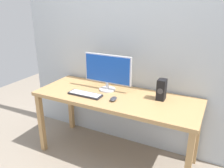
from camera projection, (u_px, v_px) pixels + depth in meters
ground_plane at (116, 155)px, 2.58m from camera, size 6.00×6.00×0.00m
wall_back at (132, 16)px, 2.36m from camera, size 2.77×0.04×3.00m
desk at (116, 102)px, 2.35m from camera, size 1.69×0.64×0.73m
monitor at (108, 71)px, 2.40m from camera, size 0.54×0.18×0.39m
keyboard_primary at (85, 94)px, 2.33m from camera, size 0.36×0.12×0.02m
mouse at (113, 99)px, 2.21m from camera, size 0.07×0.11×0.03m
speaker_right at (162, 90)px, 2.20m from camera, size 0.08×0.10×0.21m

